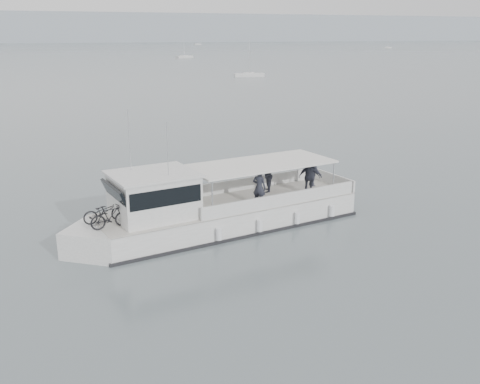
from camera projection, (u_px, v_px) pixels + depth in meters
name	position (u px, v px, depth m)	size (l,w,h in m)	color
ground	(216.00, 226.00, 24.60)	(1400.00, 1400.00, 0.00)	slate
headland	(39.00, 28.00, 523.34)	(1400.00, 90.00, 28.00)	#939EA8
tour_boat	(206.00, 211.00, 23.70)	(13.89, 5.38, 5.78)	white
moored_fleet	(0.00, 53.00, 234.74)	(412.71, 320.66, 10.83)	white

